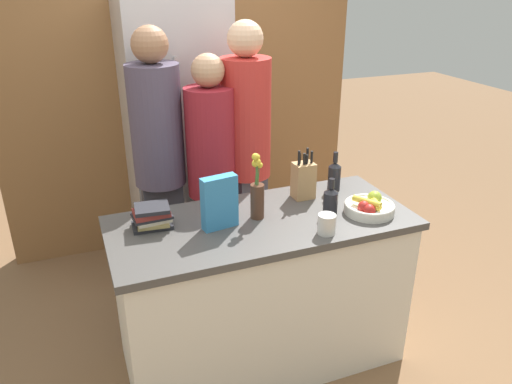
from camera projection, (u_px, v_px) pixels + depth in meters
name	position (u px, v px, depth m)	size (l,w,h in m)	color
ground_plane	(261.00, 355.00, 2.94)	(14.00, 14.00, 0.00)	brown
kitchen_island	(262.00, 292.00, 2.76)	(1.57, 0.69, 0.90)	silver
back_wall_wood	(181.00, 81.00, 3.83)	(2.77, 0.12, 2.60)	olive
refrigerator	(178.00, 138.00, 3.62)	(0.70, 0.63, 1.93)	#B7B7BC
fruit_bowl	(370.00, 207.00, 2.63)	(0.26, 0.26, 0.11)	silver
knife_block	(303.00, 180.00, 2.79)	(0.11, 0.10, 0.29)	tan
flower_vase	(257.00, 194.00, 2.55)	(0.07, 0.07, 0.36)	#4C2D1E
cereal_box	(220.00, 202.00, 2.45)	(0.19, 0.09, 0.27)	teal
coffee_mug	(327.00, 224.00, 2.43)	(0.10, 0.11, 0.10)	silver
book_stack	(152.00, 217.00, 2.48)	(0.20, 0.17, 0.12)	#232328
bottle_oil	(334.00, 175.00, 2.89)	(0.07, 0.07, 0.23)	black
bottle_vinegar	(331.00, 201.00, 2.59)	(0.08, 0.08, 0.21)	black
person_at_sink	(159.00, 158.00, 3.04)	(0.31, 0.31, 1.81)	#383842
person_in_blue	(212.00, 172.00, 3.07)	(0.30, 0.30, 1.66)	#383842
person_in_red_tee	(246.00, 150.00, 3.13)	(0.31, 0.31, 1.83)	#383842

